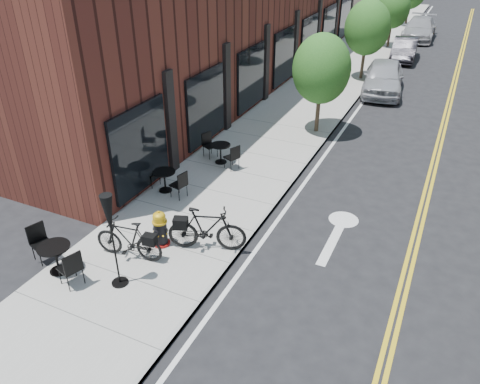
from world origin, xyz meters
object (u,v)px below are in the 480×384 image
Objects in this scene: fire_hydrant at (160,229)px; parked_car_b at (404,49)px; parked_car_a at (383,77)px; bistro_set_b at (165,178)px; parked_car_c at (420,29)px; bistro_set_c at (221,151)px; bicycle_left at (128,239)px; bicycle_right at (207,229)px; patio_umbrella at (110,222)px; bistro_set_a at (55,255)px.

parked_car_b is (2.77, 22.35, 0.05)m from fire_hydrant.
parked_car_a is at bearing 70.90° from fire_hydrant.
bistro_set_b is 26.71m from parked_car_c.
bicycle_left is at bearing -61.49° from bistro_set_c.
bicycle_right reaches higher than bistro_set_c.
parked_car_c is (1.68, 28.42, 0.02)m from bicycle_right.
patio_umbrella is (0.76, -6.60, 1.27)m from bistro_set_c.
parked_car_b is (1.59, 22.01, -0.08)m from bicycle_right.
bistro_set_a is (-1.23, -1.18, -0.06)m from bicycle_left.
bicycle_left is at bearing 61.83° from bistro_set_a.
bistro_set_c is (-1.97, 4.56, -0.16)m from bicycle_right.
bicycle_left is 1.94m from bicycle_right.
parked_car_b is at bearing 164.43° from bicycle_left.
bistro_set_a is at bearing -170.28° from patio_umbrella.
parked_car_a is (2.77, 15.42, 0.18)m from fire_hydrant.
parked_car_a is (2.80, 17.12, -1.05)m from patio_umbrella.
patio_umbrella is (1.42, -4.10, 1.27)m from bistro_set_b.
bistro_set_c is at bearing 96.59° from patio_umbrella.
bistro_set_a is 4.38m from bistro_set_b.
parked_car_c is (2.86, 28.76, 0.15)m from fire_hydrant.
fire_hydrant is 22.53m from parked_car_b.
parked_car_c is (3.26, 29.55, 0.08)m from bicycle_left.
bicycle_left is 0.35× the size of parked_car_c.
bicycle_left reaches higher than bistro_set_a.
bicycle_right is at bearing -103.40° from parked_car_a.
patio_umbrella is 17.38m from parked_car_a.
parked_car_a reaches higher than bistro_set_b.
parked_car_a reaches higher than bicycle_left.
parked_car_c reaches higher than bistro_set_b.
parked_car_a is 6.94m from parked_car_b.
parked_car_a is (1.59, 15.07, 0.06)m from bicycle_right.
bistro_set_a is 0.35× the size of parked_car_c.
parked_car_a is at bearing -91.72° from parked_car_c.
bicycle_right is 2.62m from patio_umbrella.
parked_car_a is (4.22, 13.02, 0.22)m from bistro_set_b.
bistro_set_b is 1.02× the size of bistro_set_c.
parked_car_b reaches higher than bistro_set_b.
parked_car_c is at bearing 99.62° from bistro_set_a.
bistro_set_b is at bearing -115.33° from parked_car_a.
parked_car_b is (-0.00, 6.94, -0.14)m from parked_car_a.
bicycle_right is 4.97m from bistro_set_c.
parked_car_c is at bearing 105.88° from bistro_set_c.
bicycle_left is at bearing -58.75° from bistro_set_b.
bicycle_left is 0.90× the size of bicycle_right.
patio_umbrella is at bearing 14.43° from bicycle_left.
patio_umbrella is 0.47× the size of parked_car_c.
bicycle_right is 0.51× the size of parked_car_b.
parked_car_b is at bearing -23.89° from bicycle_right.
patio_umbrella reaches higher than parked_car_c.
bistro_set_c is at bearing 100.97° from bistro_set_a.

